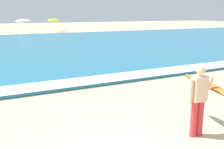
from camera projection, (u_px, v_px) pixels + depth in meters
name	position (u px, v px, depth m)	size (l,w,h in m)	color
sea	(10.00, 48.00, 21.74)	(120.00, 28.00, 0.14)	teal
surf_foam	(47.00, 85.00, 10.09)	(120.00, 1.30, 0.01)	white
surfer_with_board	(207.00, 94.00, 6.12)	(1.07, 2.53, 1.73)	red
beach_umbrella_3	(23.00, 21.00, 36.96)	(2.17, 2.19, 2.13)	beige
beach_umbrella_4	(54.00, 20.00, 41.24)	(1.95, 1.96, 2.09)	beige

